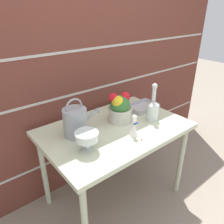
{
  "coord_description": "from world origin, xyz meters",
  "views": [
    {
      "loc": [
        -0.96,
        -1.15,
        1.6
      ],
      "look_at": [
        0.0,
        0.04,
        0.86
      ],
      "focal_mm": 35.0,
      "sensor_mm": 36.0,
      "label": 1
    }
  ],
  "objects_px": {
    "glass_decanter": "(153,108)",
    "wire_tray": "(142,107)",
    "crystal_pedestal_bowl": "(87,137)",
    "watering_can": "(76,122)",
    "flower_planter": "(120,108)",
    "figurine_vase": "(134,128)"
  },
  "relations": [
    {
      "from": "flower_planter",
      "to": "glass_decanter",
      "type": "xyz_separation_m",
      "value": [
        0.22,
        -0.16,
        -0.01
      ]
    },
    {
      "from": "watering_can",
      "to": "crystal_pedestal_bowl",
      "type": "xyz_separation_m",
      "value": [
        -0.04,
        -0.21,
        -0.01
      ]
    },
    {
      "from": "watering_can",
      "to": "glass_decanter",
      "type": "xyz_separation_m",
      "value": [
        0.61,
        -0.19,
        -0.01
      ]
    },
    {
      "from": "crystal_pedestal_bowl",
      "to": "figurine_vase",
      "type": "bearing_deg",
      "value": -11.29
    },
    {
      "from": "watering_can",
      "to": "figurine_vase",
      "type": "height_order",
      "value": "watering_can"
    },
    {
      "from": "figurine_vase",
      "to": "wire_tray",
      "type": "relative_size",
      "value": 0.62
    },
    {
      "from": "flower_planter",
      "to": "wire_tray",
      "type": "bearing_deg",
      "value": 8.56
    },
    {
      "from": "watering_can",
      "to": "glass_decanter",
      "type": "relative_size",
      "value": 1.0
    },
    {
      "from": "watering_can",
      "to": "crystal_pedestal_bowl",
      "type": "bearing_deg",
      "value": -100.97
    },
    {
      "from": "watering_can",
      "to": "flower_planter",
      "type": "distance_m",
      "value": 0.4
    },
    {
      "from": "flower_planter",
      "to": "wire_tray",
      "type": "height_order",
      "value": "flower_planter"
    },
    {
      "from": "crystal_pedestal_bowl",
      "to": "glass_decanter",
      "type": "relative_size",
      "value": 0.5
    },
    {
      "from": "crystal_pedestal_bowl",
      "to": "flower_planter",
      "type": "height_order",
      "value": "flower_planter"
    },
    {
      "from": "glass_decanter",
      "to": "wire_tray",
      "type": "bearing_deg",
      "value": 63.85
    },
    {
      "from": "flower_planter",
      "to": "glass_decanter",
      "type": "height_order",
      "value": "glass_decanter"
    },
    {
      "from": "glass_decanter",
      "to": "wire_tray",
      "type": "height_order",
      "value": "glass_decanter"
    },
    {
      "from": "crystal_pedestal_bowl",
      "to": "flower_planter",
      "type": "xyz_separation_m",
      "value": [
        0.43,
        0.17,
        0.02
      ]
    },
    {
      "from": "figurine_vase",
      "to": "wire_tray",
      "type": "bearing_deg",
      "value": 36.48
    },
    {
      "from": "flower_planter",
      "to": "figurine_vase",
      "type": "bearing_deg",
      "value": -107.32
    },
    {
      "from": "wire_tray",
      "to": "flower_planter",
      "type": "bearing_deg",
      "value": -171.44
    },
    {
      "from": "watering_can",
      "to": "flower_planter",
      "type": "height_order",
      "value": "watering_can"
    },
    {
      "from": "crystal_pedestal_bowl",
      "to": "flower_planter",
      "type": "distance_m",
      "value": 0.47
    }
  ]
}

